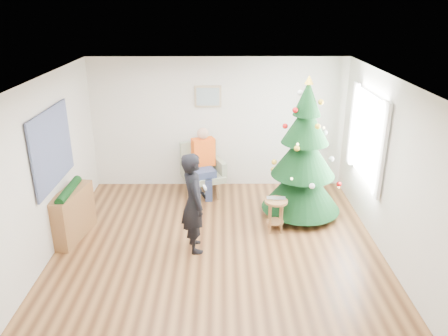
{
  "coord_description": "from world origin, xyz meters",
  "views": [
    {
      "loc": [
        0.06,
        -5.86,
        3.64
      ],
      "look_at": [
        0.1,
        0.6,
        1.1
      ],
      "focal_mm": 35.0,
      "sensor_mm": 36.0,
      "label": 1
    }
  ],
  "objects_px": {
    "christmas_tree": "(304,155)",
    "armchair": "(202,175)",
    "standing_man": "(194,203)",
    "console": "(72,214)",
    "stool": "(275,215)"
  },
  "relations": [
    {
      "from": "christmas_tree",
      "to": "stool",
      "type": "relative_size",
      "value": 4.43
    },
    {
      "from": "standing_man",
      "to": "christmas_tree",
      "type": "bearing_deg",
      "value": -72.89
    },
    {
      "from": "armchair",
      "to": "standing_man",
      "type": "distance_m",
      "value": 2.1
    },
    {
      "from": "console",
      "to": "stool",
      "type": "bearing_deg",
      "value": 13.0
    },
    {
      "from": "stool",
      "to": "console",
      "type": "xyz_separation_m",
      "value": [
        -3.28,
        -0.17,
        0.11
      ]
    },
    {
      "from": "armchair",
      "to": "console",
      "type": "height_order",
      "value": "armchair"
    },
    {
      "from": "stool",
      "to": "console",
      "type": "distance_m",
      "value": 3.29
    },
    {
      "from": "console",
      "to": "christmas_tree",
      "type": "bearing_deg",
      "value": 21.38
    },
    {
      "from": "stool",
      "to": "standing_man",
      "type": "relative_size",
      "value": 0.36
    },
    {
      "from": "christmas_tree",
      "to": "armchair",
      "type": "xyz_separation_m",
      "value": [
        -1.78,
        0.93,
        -0.75
      ]
    },
    {
      "from": "armchair",
      "to": "standing_man",
      "type": "relative_size",
      "value": 0.65
    },
    {
      "from": "stool",
      "to": "console",
      "type": "relative_size",
      "value": 0.56
    },
    {
      "from": "christmas_tree",
      "to": "standing_man",
      "type": "bearing_deg",
      "value": -148.1
    },
    {
      "from": "standing_man",
      "to": "console",
      "type": "height_order",
      "value": "standing_man"
    },
    {
      "from": "christmas_tree",
      "to": "armchair",
      "type": "bearing_deg",
      "value": 152.52
    }
  ]
}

